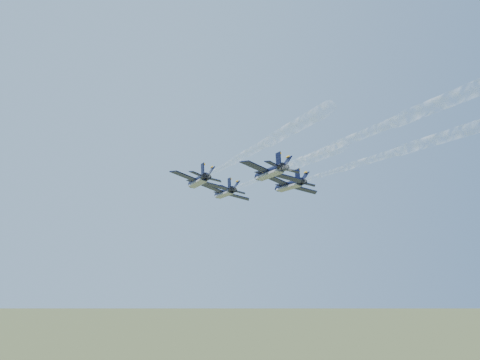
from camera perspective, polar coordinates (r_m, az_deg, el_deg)
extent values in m
cylinder|color=black|center=(119.36, -1.66, -1.34)|extent=(2.82, 11.92, 1.86)
cone|color=black|center=(126.10, -2.56, -1.75)|extent=(2.04, 2.46, 1.86)
ellipsoid|color=black|center=(122.35, -1.99, -1.30)|extent=(1.21, 2.21, 0.93)
cube|color=gray|center=(119.25, -1.73, -1.60)|extent=(2.26, 10.68, 0.74)
cube|color=black|center=(118.00, -2.93, -0.89)|extent=(5.74, 4.57, 1.51)
cube|color=#FFB10D|center=(119.47, -3.11, -0.95)|extent=(4.63, 2.17, 1.51)
cube|color=black|center=(119.41, -0.23, -1.77)|extent=(5.55, 3.93, 1.51)
cube|color=#FFB10D|center=(120.86, -0.43, -1.82)|extent=(4.83, 1.43, 1.51)
cube|color=black|center=(113.58, -1.73, -0.69)|extent=(2.67, 2.29, 0.73)
cube|color=black|center=(114.48, 0.00, -1.26)|extent=(2.59, 2.03, 0.73)
cube|color=black|center=(114.70, -1.15, -0.31)|extent=(0.41, 1.97, 2.32)
cube|color=black|center=(115.06, -0.45, -0.54)|extent=(1.54, 2.07, 2.01)
cylinder|color=black|center=(113.31, -0.97, -0.91)|extent=(1.29, 1.16, 1.20)
cylinder|color=black|center=(113.50, -0.60, -1.03)|extent=(1.29, 1.16, 1.20)
cylinder|color=black|center=(103.11, -4.47, -0.07)|extent=(2.82, 11.92, 1.86)
cone|color=black|center=(109.91, -5.33, -0.63)|extent=(2.04, 2.46, 1.86)
ellipsoid|color=black|center=(106.12, -4.78, -0.07)|extent=(1.21, 2.21, 0.93)
cube|color=gray|center=(102.99, -4.55, -0.37)|extent=(2.26, 10.68, 0.74)
cube|color=black|center=(101.90, -5.98, 0.46)|extent=(5.74, 4.57, 1.51)
cube|color=#FFB10D|center=(103.38, -6.14, 0.38)|extent=(4.63, 2.17, 1.51)
cube|color=black|center=(102.99, -2.81, -0.58)|extent=(5.55, 3.93, 1.51)
cube|color=#FFB10D|center=(104.46, -3.02, -0.65)|extent=(4.83, 1.43, 1.51)
cube|color=black|center=(97.37, -4.72, 0.76)|extent=(2.67, 2.29, 0.73)
cube|color=black|center=(98.07, -2.68, 0.09)|extent=(2.59, 2.03, 0.73)
cube|color=black|center=(98.45, -4.01, 1.18)|extent=(0.41, 1.97, 2.32)
cube|color=black|center=(98.73, -3.19, 0.91)|extent=(1.54, 2.07, 2.01)
cylinder|color=black|center=(97.01, -3.84, 0.51)|extent=(1.29, 1.16, 1.20)
cylinder|color=black|center=(97.16, -3.40, 0.36)|extent=(1.29, 1.16, 1.20)
cylinder|color=black|center=(108.73, 5.28, -0.53)|extent=(2.82, 11.92, 1.86)
cone|color=black|center=(115.19, 3.90, -1.04)|extent=(2.04, 2.46, 1.86)
ellipsoid|color=black|center=(111.61, 4.73, -0.52)|extent=(1.21, 2.21, 0.93)
cube|color=gray|center=(108.59, 5.21, -0.82)|extent=(2.26, 10.68, 0.74)
cube|color=black|center=(107.08, 3.97, -0.03)|extent=(5.74, 4.57, 1.51)
cube|color=#FFB10D|center=(108.49, 3.69, -0.11)|extent=(4.63, 2.17, 1.51)
cube|color=black|center=(109.13, 6.83, -1.01)|extent=(5.55, 3.93, 1.51)
cube|color=#FFB10D|center=(110.51, 6.51, -1.07)|extent=(4.83, 1.43, 1.51)
cube|color=black|center=(102.99, 5.58, 0.23)|extent=(2.67, 2.29, 0.73)
cube|color=black|center=(104.31, 7.41, -0.40)|extent=(2.59, 2.03, 0.73)
cube|color=black|center=(104.26, 6.14, 0.63)|extent=(0.41, 1.97, 2.32)
cube|color=black|center=(104.79, 6.88, 0.38)|extent=(1.54, 2.07, 2.01)
cylinder|color=black|center=(102.91, 6.44, -0.01)|extent=(1.29, 1.16, 1.20)
cylinder|color=black|center=(103.20, 6.83, -0.15)|extent=(1.29, 1.16, 1.20)
cylinder|color=black|center=(93.53, 3.20, 0.85)|extent=(2.82, 11.92, 1.86)
cone|color=black|center=(100.06, 1.75, 0.18)|extent=(2.04, 2.46, 1.86)
ellipsoid|color=black|center=(96.45, 2.62, 0.83)|extent=(1.21, 2.21, 0.93)
cube|color=gray|center=(93.39, 3.12, 0.52)|extent=(2.26, 10.68, 0.74)
cube|color=black|center=(92.00, 1.64, 1.46)|extent=(5.74, 4.57, 1.51)
cube|color=#FFB10D|center=(93.42, 1.35, 1.35)|extent=(4.63, 2.17, 1.51)
cube|color=black|center=(93.81, 5.01, 0.29)|extent=(5.55, 3.93, 1.51)
cube|color=#FFB10D|center=(95.21, 4.67, 0.20)|extent=(4.83, 1.43, 1.51)
cube|color=black|center=(87.81, 3.42, 1.84)|extent=(2.67, 2.29, 0.73)
cube|color=black|center=(88.99, 5.59, 1.07)|extent=(2.59, 2.03, 0.73)
cube|color=black|center=(89.07, 4.11, 2.28)|extent=(0.41, 1.97, 2.32)
cube|color=black|center=(89.54, 4.98, 1.98)|extent=(1.54, 2.07, 2.01)
cylinder|color=black|center=(87.67, 4.42, 1.55)|extent=(1.29, 1.16, 1.20)
cylinder|color=black|center=(87.92, 4.89, 1.39)|extent=(1.29, 1.16, 1.20)
cylinder|color=white|center=(105.71, 0.54, -0.32)|extent=(2.36, 16.88, 0.98)
cylinder|color=white|center=(90.97, 3.70, 1.14)|extent=(2.73, 16.91, 1.36)
cylinder|color=white|center=(76.69, 8.08, 3.15)|extent=(3.17, 16.95, 1.79)
cylinder|color=white|center=(89.31, -2.31, 1.32)|extent=(2.36, 16.88, 0.98)
cylinder|color=white|center=(74.42, 1.00, 3.44)|extent=(2.73, 16.91, 1.36)
cylinder|color=white|center=(60.05, 5.94, 6.58)|extent=(3.17, 16.95, 1.79)
cylinder|color=white|center=(95.79, 8.67, 0.70)|extent=(2.36, 16.88, 0.98)
cylinder|color=white|center=(82.13, 13.62, 2.50)|extent=(2.73, 16.91, 1.36)
cylinder|color=white|center=(69.44, 20.49, 4.95)|extent=(3.17, 16.95, 1.79)
cylinder|color=white|center=(80.46, 6.90, 2.55)|extent=(2.36, 16.88, 0.98)
cylinder|color=white|center=(66.74, 12.64, 5.15)|extent=(2.73, 16.91, 1.36)
cylinder|color=white|center=(54.22, 21.27, 8.91)|extent=(3.17, 16.95, 1.79)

